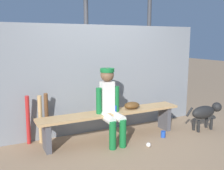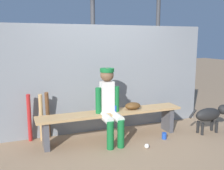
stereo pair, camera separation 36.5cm
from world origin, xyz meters
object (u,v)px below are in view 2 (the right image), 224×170
bat_wood_dark (48,115)px  baseball (147,146)px  cup_on_ground (164,136)px  bat_wood_tan (41,118)px  baseball_glove (133,106)px  dugout_bench (112,118)px  player_seated (110,103)px  dog (211,115)px  cup_on_bench (115,108)px  bat_aluminum_red (29,118)px

bat_wood_dark → baseball: bat_wood_dark is taller
cup_on_ground → bat_wood_tan: bearing=161.2°
baseball_glove → cup_on_ground: bearing=-37.0°
dugout_bench → bat_wood_tan: bearing=163.6°
player_seated → bat_wood_tan: 1.15m
dugout_bench → dog: (1.77, -0.36, -0.04)m
player_seated → baseball_glove: 0.50m
player_seated → cup_on_bench: (0.12, 0.09, -0.13)m
cup_on_ground → dugout_bench: bearing=158.1°
bat_wood_tan → dog: size_ratio=0.95×
dugout_bench → bat_aluminum_red: bat_aluminum_red is taller
bat_aluminum_red → cup_on_ground: size_ratio=7.38×
bat_aluminum_red → cup_on_ground: bat_aluminum_red is taller
bat_wood_tan → cup_on_ground: 2.08m
bat_wood_dark → cup_on_bench: (1.05, -0.41, 0.12)m
baseball → bat_wood_dark: bearing=145.2°
bat_wood_dark → bat_aluminum_red: 0.30m
dugout_bench → bat_wood_dark: bat_wood_dark is taller
bat_wood_tan → bat_aluminum_red: 0.19m
bat_wood_dark → baseball: bearing=-34.8°
baseball → cup_on_ground: 0.52m
dugout_bench → cup_on_ground: size_ratio=22.71×
cup_on_ground → baseball: bearing=-153.2°
dugout_bench → cup_on_bench: size_ratio=22.71×
bat_wood_tan → cup_on_bench: size_ratio=7.31×
bat_aluminum_red → dugout_bench: bearing=-15.9°
dugout_bench → player_seated: player_seated is taller
bat_wood_tan → cup_on_ground: bearing=-18.8°
baseball_glove → bat_wood_tan: 1.55m
bat_aluminum_red → bat_wood_tan: bearing=-12.6°
baseball_glove → bat_wood_dark: bat_wood_dark is taller
bat_aluminum_red → cup_on_bench: 1.41m
bat_wood_tan → bat_aluminum_red: size_ratio=0.99×
baseball_glove → player_seated: bearing=-166.6°
dugout_bench → bat_wood_tan: (-1.12, 0.33, 0.03)m
player_seated → dog: 1.90m
baseball → cup_on_ground: cup_on_ground is taller
player_seated → baseball: (0.45, -0.45, -0.63)m
baseball_glove → dog: baseball_glove is taller
cup_on_ground → baseball_glove: bearing=143.0°
dugout_bench → bat_wood_tan: 1.17m
dugout_bench → baseball_glove: 0.42m
bat_wood_dark → baseball: (1.37, -0.95, -0.38)m
baseball → dog: (1.41, 0.21, 0.30)m
player_seated → dog: size_ratio=1.44×
cup_on_ground → dog: bearing=-1.6°
cup_on_ground → dog: (0.95, -0.03, 0.28)m
bat_wood_tan → cup_on_ground: size_ratio=7.31×
bat_wood_tan → dog: bearing=-13.4°
bat_wood_tan → cup_on_bench: bat_wood_tan is taller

